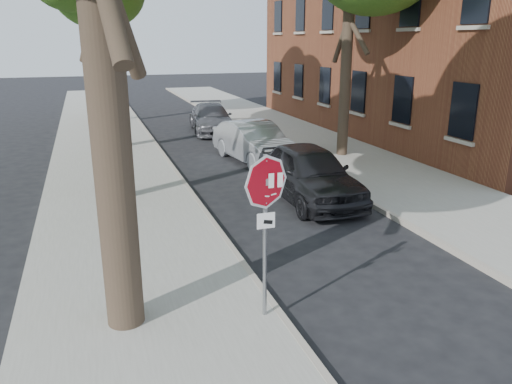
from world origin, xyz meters
TOP-DOWN VIEW (x-y plane):
  - ground at (0.00, 0.00)m, footprint 120.00×120.00m
  - sidewalk_left at (-2.50, 12.00)m, footprint 4.00×55.00m
  - sidewalk_right at (6.00, 12.00)m, footprint 4.00×55.00m
  - curb_left at (-0.45, 12.00)m, footprint 0.12×55.00m
  - curb_right at (3.95, 12.00)m, footprint 0.12×55.00m
  - stop_sign at (-0.70, -0.03)m, footprint 0.76×0.34m
  - car_a at (2.60, 5.58)m, footprint 1.88×4.56m
  - car_b at (2.60, 10.36)m, footprint 2.14×4.59m
  - car_c at (2.60, 16.92)m, footprint 2.36×4.76m

SIDE VIEW (x-z plane):
  - ground at x=0.00m, z-range 0.00..0.00m
  - sidewalk_left at x=-2.50m, z-range 0.00..0.12m
  - sidewalk_right at x=6.00m, z-range 0.00..0.12m
  - curb_left at x=-0.45m, z-range 0.00..0.13m
  - curb_right at x=3.95m, z-range 0.00..0.13m
  - car_c at x=2.60m, z-range 0.00..1.33m
  - car_b at x=2.60m, z-range 0.00..1.46m
  - car_a at x=2.60m, z-range 0.00..1.55m
  - stop_sign at x=-0.70m, z-range 0.64..3.25m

